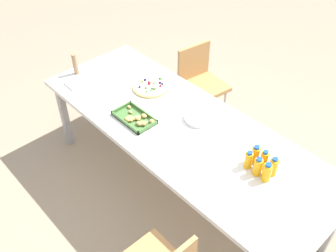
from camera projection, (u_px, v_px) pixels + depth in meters
The scene contains 14 objects.
ground_plane at pixel (179, 189), 3.40m from camera, with size 12.00×12.00×0.00m, color gray.
party_table at pixel (181, 131), 2.94m from camera, with size 2.54×0.93×0.76m.
chair_near_right at pixel (200, 79), 3.83m from camera, with size 0.45×0.45×0.83m.
juice_bottle_0 at pixel (273, 167), 2.49m from camera, with size 0.06×0.06×0.15m.
juice_bottle_1 at pixel (264, 160), 2.54m from camera, with size 0.05×0.05×0.15m.
juice_bottle_2 at pixel (255, 155), 2.58m from camera, with size 0.06×0.06×0.15m.
juice_bottle_3 at pixel (267, 172), 2.45m from camera, with size 0.06×0.06×0.15m.
juice_bottle_4 at pixel (258, 167), 2.49m from camera, with size 0.06×0.06×0.14m.
juice_bottle_5 at pixel (249, 160), 2.54m from camera, with size 0.05×0.05×0.14m.
fruit_pizza at pixel (151, 87), 3.27m from camera, with size 0.31×0.31×0.05m.
snack_tray at pixel (136, 118), 2.95m from camera, with size 0.34×0.20×0.04m.
plate_stack at pixel (198, 118), 2.94m from camera, with size 0.21×0.21×0.03m.
napkin_stack at pixel (75, 84), 3.32m from camera, with size 0.15×0.15×0.01m, color white.
cardboard_tube at pixel (75, 64), 3.38m from camera, with size 0.04×0.04×0.20m, color #9E7A56.
Camera 1 is at (-1.53, 1.56, 2.67)m, focal length 40.41 mm.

